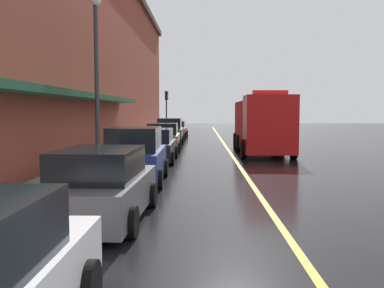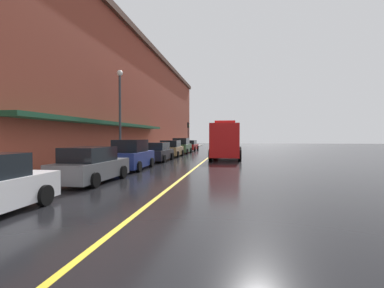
# 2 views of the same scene
# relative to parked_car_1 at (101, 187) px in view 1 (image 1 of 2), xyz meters

# --- Properties ---
(ground_plane) EXTENTS (112.00, 112.00, 0.00)m
(ground_plane) POSITION_rel_parked_car_1_xyz_m (3.93, 18.51, -0.77)
(ground_plane) COLOR black
(sidewalk_left) EXTENTS (2.40, 70.00, 0.15)m
(sidewalk_left) POSITION_rel_parked_car_1_xyz_m (-2.27, 18.51, -0.69)
(sidewalk_left) COLOR #9E9B93
(sidewalk_left) RESTS_ON ground
(lane_center_stripe) EXTENTS (0.16, 70.00, 0.01)m
(lane_center_stripe) POSITION_rel_parked_car_1_xyz_m (3.93, 18.51, -0.77)
(lane_center_stripe) COLOR gold
(lane_center_stripe) RESTS_ON ground
(brick_building_left) EXTENTS (14.75, 64.00, 13.00)m
(brick_building_left) POSITION_rel_parked_car_1_xyz_m (-10.26, 17.51, 5.74)
(brick_building_left) COLOR brown
(brick_building_left) RESTS_ON ground
(parked_car_1) EXTENTS (2.17, 4.45, 1.63)m
(parked_car_1) POSITION_rel_parked_car_1_xyz_m (0.00, 0.00, 0.00)
(parked_car_1) COLOR #595B60
(parked_car_1) RESTS_ON ground
(parked_car_2) EXTENTS (2.09, 4.35, 1.90)m
(parked_car_2) POSITION_rel_parked_car_1_xyz_m (-0.02, 5.22, 0.11)
(parked_car_2) COLOR navy
(parked_car_2) RESTS_ON ground
(parked_car_3) EXTENTS (2.13, 4.57, 1.60)m
(parked_car_3) POSITION_rel_parked_car_1_xyz_m (-0.05, 11.38, -0.01)
(parked_car_3) COLOR black
(parked_car_3) RESTS_ON ground
(parked_car_4) EXTENTS (2.18, 4.32, 1.70)m
(parked_car_4) POSITION_rel_parked_car_1_xyz_m (-0.08, 16.78, 0.03)
(parked_car_4) COLOR #A5844C
(parked_car_4) RESTS_ON ground
(parked_car_5) EXTENTS (2.11, 4.81, 1.90)m
(parked_car_5) POSITION_rel_parked_car_1_xyz_m (-0.09, 22.68, 0.11)
(parked_car_5) COLOR #2D5133
(parked_car_5) RESTS_ON ground
(parked_car_6) EXTENTS (2.02, 4.68, 1.54)m
(parked_car_6) POSITION_rel_parked_car_1_xyz_m (-0.01, 29.19, -0.04)
(parked_car_6) COLOR maroon
(parked_car_6) RESTS_ON ground
(fire_truck) EXTENTS (2.94, 9.06, 3.48)m
(fire_truck) POSITION_rel_parked_car_1_xyz_m (5.73, 15.84, 0.89)
(fire_truck) COLOR red
(fire_truck) RESTS_ON ground
(parking_meter_1) EXTENTS (0.14, 0.18, 1.33)m
(parking_meter_1) POSITION_rel_parked_car_1_xyz_m (-1.42, 26.38, 0.29)
(parking_meter_1) COLOR #4C4C51
(parking_meter_1) RESTS_ON sidewalk_left
(parking_meter_2) EXTENTS (0.14, 0.18, 1.33)m
(parking_meter_2) POSITION_rel_parked_car_1_xyz_m (-1.42, 15.88, 0.29)
(parking_meter_2) COLOR #4C4C51
(parking_meter_2) RESTS_ON sidewalk_left
(street_lamp_left) EXTENTS (0.44, 0.44, 6.94)m
(street_lamp_left) POSITION_rel_parked_car_1_xyz_m (-2.02, 8.16, 3.63)
(street_lamp_left) COLOR #33383D
(street_lamp_left) RESTS_ON sidewalk_left
(traffic_light_near) EXTENTS (0.38, 0.36, 4.30)m
(traffic_light_near) POSITION_rel_parked_car_1_xyz_m (-1.36, 35.34, 2.39)
(traffic_light_near) COLOR #232326
(traffic_light_near) RESTS_ON sidewalk_left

